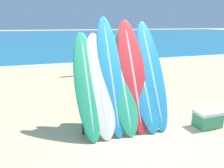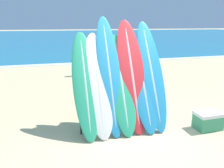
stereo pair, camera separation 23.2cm
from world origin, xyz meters
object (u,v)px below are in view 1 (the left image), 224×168
(surfboard_slot_4, at_px, (133,74))
(surfboard_slot_5, at_px, (144,83))
(surfboard_slot_6, at_px, (152,74))
(cooler_box, at_px, (208,118))
(surfboard_rack, at_px, (124,110))
(person_near_water, at_px, (83,56))
(surfboard_slot_0, at_px, (87,85))
(person_mid_beach, at_px, (131,65))
(surfboard_slot_2, at_px, (111,74))
(surfboard_slot_3, at_px, (123,83))
(surfboard_slot_1, at_px, (100,84))

(surfboard_slot_4, height_order, surfboard_slot_5, surfboard_slot_4)
(surfboard_slot_6, bearing_deg, cooler_box, -32.46)
(surfboard_rack, xyz_separation_m, person_near_water, (0.17, 5.25, 0.41))
(surfboard_slot_0, relative_size, person_mid_beach, 1.24)
(cooler_box, bearing_deg, surfboard_slot_2, 161.37)
(surfboard_slot_5, height_order, surfboard_slot_6, surfboard_slot_6)
(surfboard_rack, relative_size, surfboard_slot_2, 0.77)
(surfboard_slot_2, xyz_separation_m, cooler_box, (2.02, -0.68, -1.00))
(surfboard_slot_5, distance_m, person_mid_beach, 2.40)
(surfboard_slot_0, xyz_separation_m, surfboard_slot_5, (1.24, -0.03, -0.07))
(surfboard_rack, relative_size, surfboard_slot_0, 0.89)
(surfboard_slot_2, xyz_separation_m, person_near_water, (0.40, 5.07, -0.36))
(surfboard_rack, distance_m, surfboard_slot_5, 0.73)
(surfboard_rack, distance_m, person_near_water, 5.27)
(surfboard_slot_6, bearing_deg, surfboard_rack, -166.46)
(person_near_water, bearing_deg, cooler_box, 87.68)
(surfboard_slot_6, xyz_separation_m, cooler_box, (1.06, -0.68, -0.94))
(surfboard_slot_6, relative_size, cooler_box, 4.01)
(surfboard_slot_2, distance_m, surfboard_slot_3, 0.32)
(surfboard_slot_1, distance_m, person_near_water, 5.20)
(surfboard_slot_1, xyz_separation_m, person_mid_beach, (1.65, 2.29, -0.11))
(surfboard_slot_5, bearing_deg, surfboard_slot_1, 178.99)
(surfboard_rack, distance_m, surfboard_slot_2, 0.82)
(person_near_water, distance_m, person_mid_beach, 3.03)
(surfboard_rack, distance_m, surfboard_slot_3, 0.58)
(surfboard_slot_1, distance_m, surfboard_slot_2, 0.32)
(surfboard_slot_4, height_order, cooler_box, surfboard_slot_4)
(surfboard_slot_3, bearing_deg, surfboard_slot_5, -1.49)
(surfboard_slot_0, height_order, cooler_box, surfboard_slot_0)
(surfboard_slot_2, bearing_deg, surfboard_slot_4, -1.38)
(surfboard_slot_2, height_order, cooler_box, surfboard_slot_2)
(cooler_box, bearing_deg, person_near_water, 105.67)
(surfboard_slot_2, bearing_deg, surfboard_slot_5, -7.40)
(surfboard_slot_3, height_order, person_mid_beach, surfboard_slot_3)
(surfboard_slot_1, bearing_deg, person_mid_beach, 54.17)
(surfboard_slot_0, bearing_deg, person_mid_beach, 49.94)
(surfboard_slot_0, height_order, surfboard_slot_5, surfboard_slot_0)
(surfboard_slot_2, bearing_deg, surfboard_slot_0, -172.60)
(surfboard_slot_4, relative_size, surfboard_slot_5, 1.20)
(surfboard_rack, height_order, surfboard_slot_4, surfboard_slot_4)
(surfboard_slot_1, relative_size, person_mid_beach, 1.22)
(person_mid_beach, bearing_deg, surfboard_slot_3, 63.65)
(surfboard_slot_5, bearing_deg, surfboard_slot_4, 160.13)
(surfboard_slot_2, height_order, surfboard_slot_5, surfboard_slot_2)
(surfboard_slot_1, bearing_deg, cooler_box, -14.86)
(surfboard_slot_2, distance_m, person_mid_beach, 2.63)
(person_mid_beach, relative_size, cooler_box, 2.93)
(surfboard_slot_0, distance_m, person_near_water, 5.23)
(surfboard_slot_0, bearing_deg, surfboard_slot_4, 3.14)
(surfboard_rack, xyz_separation_m, surfboard_slot_1, (-0.49, 0.10, 0.59))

